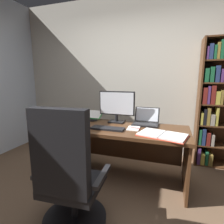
# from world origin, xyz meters

# --- Properties ---
(ground_plane) EXTENTS (7.09, 7.09, 0.00)m
(ground_plane) POSITION_xyz_m (0.00, 0.00, 0.00)
(ground_plane) COLOR brown
(wall_back) EXTENTS (5.33, 0.12, 2.77)m
(wall_back) POSITION_xyz_m (0.00, 1.87, 1.38)
(wall_back) COLOR beige
(wall_back) RESTS_ON ground
(desk) EXTENTS (1.73, 0.74, 0.72)m
(desk) POSITION_xyz_m (-0.11, 0.84, 0.53)
(desk) COLOR #4C2D19
(desk) RESTS_ON ground
(bookshelf) EXTENTS (0.91, 0.33, 1.93)m
(bookshelf) POSITION_xyz_m (1.24, 1.63, 0.96)
(bookshelf) COLOR #4C2D19
(bookshelf) RESTS_ON ground
(office_chair) EXTENTS (0.63, 0.60, 1.13)m
(office_chair) POSITION_xyz_m (-0.30, -0.20, 0.48)
(office_chair) COLOR black
(office_chair) RESTS_ON ground
(monitor) EXTENTS (0.52, 0.16, 0.45)m
(monitor) POSITION_xyz_m (-0.23, 1.01, 0.95)
(monitor) COLOR black
(monitor) RESTS_ON desk
(laptop) EXTENTS (0.34, 0.29, 0.22)m
(laptop) POSITION_xyz_m (0.19, 1.01, 0.77)
(laptop) COLOR black
(laptop) RESTS_ON desk
(keyboard) EXTENTS (0.42, 0.15, 0.02)m
(keyboard) POSITION_xyz_m (-0.23, 0.62, 0.73)
(keyboard) COLOR black
(keyboard) RESTS_ON desk
(computer_mouse) EXTENTS (0.06, 0.10, 0.04)m
(computer_mouse) POSITION_xyz_m (-0.53, 0.62, 0.74)
(computer_mouse) COLOR black
(computer_mouse) RESTS_ON desk
(reading_stand_with_book) EXTENTS (0.27, 0.26, 0.12)m
(reading_stand_with_book) POSITION_xyz_m (-0.63, 1.06, 0.78)
(reading_stand_with_book) COLOR black
(reading_stand_with_book) RESTS_ON desk
(open_binder) EXTENTS (0.58, 0.44, 0.02)m
(open_binder) POSITION_xyz_m (0.43, 0.57, 0.73)
(open_binder) COLOR #DB422D
(open_binder) RESTS_ON desk
(notepad) EXTENTS (0.16, 0.22, 0.01)m
(notepad) POSITION_xyz_m (0.07, 0.75, 0.73)
(notepad) COLOR white
(notepad) RESTS_ON desk
(pen) EXTENTS (0.13, 0.06, 0.01)m
(pen) POSITION_xyz_m (0.09, 0.75, 0.73)
(pen) COLOR maroon
(pen) RESTS_ON notepad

